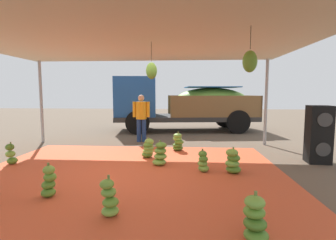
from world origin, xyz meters
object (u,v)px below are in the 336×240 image
Objects in this scene: banana_bunch_8 at (233,162)px; cargo_truck_main at (182,103)px; banana_bunch_9 at (178,142)px; banana_bunch_7 at (203,162)px; speaker_stack at (319,134)px; banana_bunch_4 at (148,149)px; banana_bunch_6 at (49,182)px; banana_bunch_3 at (160,154)px; banana_bunch_5 at (109,199)px; banana_bunch_0 at (11,155)px; worker_0 at (141,115)px; banana_bunch_1 at (255,220)px.

cargo_truck_main is at bearing 100.45° from banana_bunch_8.
cargo_truck_main reaches higher than banana_bunch_9.
speaker_stack reaches higher than banana_bunch_7.
banana_bunch_7 is (1.36, -1.13, -0.02)m from banana_bunch_4.
banana_bunch_8 is 0.09× the size of cargo_truck_main.
speaker_stack is (3.46, -1.08, 0.45)m from banana_bunch_9.
banana_bunch_3 is at bearing 50.45° from banana_bunch_6.
speaker_stack is at bearing 18.65° from banana_bunch_7.
banana_bunch_3 is 1.05× the size of banana_bunch_9.
cargo_truck_main reaches higher than speaker_stack.
banana_bunch_4 reaches higher than banana_bunch_7.
banana_bunch_3 is at bearing 79.96° from banana_bunch_5.
banana_bunch_8 is 0.40× the size of speaker_stack.
speaker_stack is (2.23, 1.01, 0.45)m from banana_bunch_8.
banana_bunch_0 is at bearing -165.02° from banana_bunch_4.
banana_bunch_6 is 1.01× the size of banana_bunch_8.
cargo_truck_main is 3.90× the size of worker_0.
speaker_stack reaches higher than banana_bunch_4.
speaker_stack is at bearing -17.31° from banana_bunch_9.
worker_0 is at bearing -115.95° from cargo_truck_main.
banana_bunch_4 is 1.08× the size of banana_bunch_7.
banana_bunch_8 is (1.98, -1.18, 0.00)m from banana_bunch_4.
speaker_stack reaches higher than banana_bunch_8.
worker_0 reaches higher than banana_bunch_6.
banana_bunch_4 is at bearing 64.91° from banana_bunch_6.
banana_bunch_9 is at bearing 76.93° from banana_bunch_3.
banana_bunch_6 and banana_bunch_9 have the same top height.
banana_bunch_9 reaches higher than banana_bunch_4.
cargo_truck_main reaches higher than banana_bunch_0.
banana_bunch_1 reaches higher than banana_bunch_6.
banana_bunch_3 is 0.79m from banana_bunch_4.
banana_bunch_6 is 0.40× the size of speaker_stack.
banana_bunch_7 is (2.60, 1.53, -0.03)m from banana_bunch_6.
banana_bunch_8 is (5.16, -0.33, 0.01)m from banana_bunch_0.
banana_bunch_7 is at bearing -3.60° from banana_bunch_0.
banana_bunch_3 is at bearing -103.07° from banana_bunch_9.
banana_bunch_6 is (-1.18, 0.58, 0.00)m from banana_bunch_5.
cargo_truck_main is at bearing 83.95° from banana_bunch_5.
banana_bunch_8 is at bearing -155.66° from speaker_stack.
banana_bunch_1 is 4.35m from speaker_stack.
speaker_stack is (4.21, -0.17, 0.46)m from banana_bunch_4.
banana_bunch_6 reaches higher than banana_bunch_8.
banana_bunch_6 is 1.00× the size of banana_bunch_9.
worker_0 is at bearing 133.96° from banana_bunch_9.
banana_bunch_9 is (0.82, 4.16, -0.00)m from banana_bunch_5.
banana_bunch_4 is 0.96× the size of banana_bunch_9.
banana_bunch_6 is 1.12× the size of banana_bunch_7.
banana_bunch_7 is at bearing -161.35° from speaker_stack.
banana_bunch_1 is at bearing -81.02° from banana_bunch_7.
banana_bunch_1 is 2.57m from banana_bunch_8.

